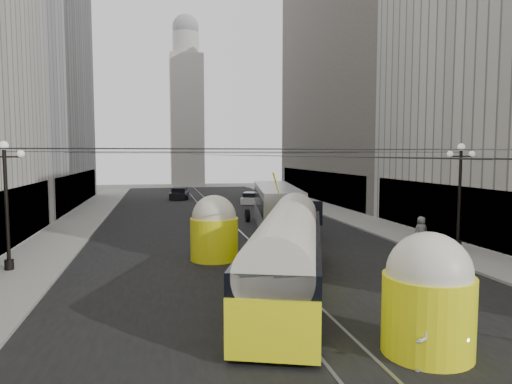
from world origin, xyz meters
name	(u,v)px	position (x,y,z in m)	size (l,w,h in m)	color
road	(222,222)	(0.00, 32.50, 0.00)	(20.00, 85.00, 0.02)	black
sidewalk_left	(82,220)	(-12.00, 36.00, 0.07)	(4.00, 72.00, 0.15)	gray
sidewalk_right	(336,213)	(12.00, 36.00, 0.07)	(4.00, 72.00, 0.15)	gray
rail_left	(213,222)	(-0.75, 32.50, 0.00)	(0.12, 85.00, 0.04)	gray
rail_right	(230,222)	(0.75, 32.50, 0.00)	(0.12, 85.00, 0.04)	gray
building_left_far	(18,76)	(-19.99, 48.00, 14.31)	(12.60, 28.60, 28.60)	#999999
building_right_far	(362,71)	(20.00, 48.00, 16.31)	(12.60, 32.60, 32.60)	#514C47
distant_tower	(187,105)	(0.00, 80.00, 14.97)	(6.00, 6.00, 31.36)	#B2AFA8
lamppost_left_mid	(6,198)	(-12.60, 18.00, 3.74)	(1.86, 0.44, 6.37)	black
lamppost_right_mid	(460,189)	(12.60, 18.00, 3.74)	(1.86, 0.44, 6.37)	black
catenary	(224,154)	(0.12, 31.49, 5.88)	(25.00, 72.00, 0.23)	black
streetcar	(288,251)	(0.08, 12.01, 1.80)	(7.37, 15.93, 3.67)	#FDFD16
city_bus	(276,206)	(3.64, 27.76, 1.87)	(4.94, 13.76, 3.41)	#AFB2B4
sedan_white_far	(250,199)	(5.37, 46.56, 0.61)	(3.03, 4.62, 1.35)	silver
sedan_dark_far	(180,194)	(-2.63, 54.01, 0.69)	(2.82, 5.09, 1.52)	black
pedestrian_crossing_b	(417,339)	(1.59, 4.53, 0.86)	(0.84, 0.65, 1.72)	beige
pedestrian_sidewalk_right	(421,231)	(10.75, 19.06, 1.08)	(0.91, 0.56, 1.86)	slate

